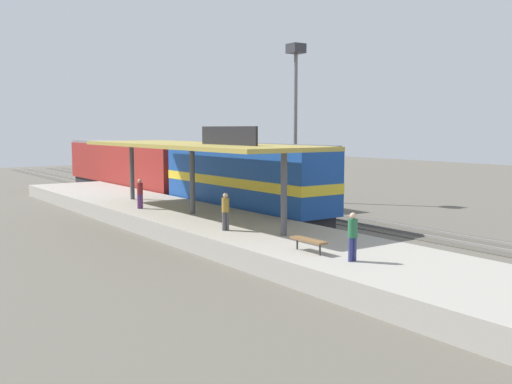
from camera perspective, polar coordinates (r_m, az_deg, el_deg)
name	(u,v)px	position (r m, az deg, el deg)	size (l,w,h in m)	color
ground_plane	(288,219)	(35.71, 3.12, -2.65)	(120.00, 120.00, 0.00)	#5B564C
track_near	(261,222)	(34.51, 0.51, -2.90)	(3.20, 110.00, 0.16)	#4E4941
track_far	(320,215)	(37.36, 6.24, -2.24)	(3.20, 110.00, 0.16)	#4E4941
platform	(193,222)	(32.00, -6.18, -2.90)	(6.00, 44.00, 0.90)	#9E998E
station_canopy	(193,147)	(31.53, -6.18, 4.43)	(5.20, 18.00, 4.70)	#47474C
platform_bench	(308,241)	(21.89, 5.13, -4.74)	(0.44, 1.70, 0.50)	#333338
locomotive	(244,179)	(35.68, -1.17, 1.25)	(2.93, 14.43, 4.44)	#28282D
passenger_carriage_single	(126,166)	(51.53, -12.52, 2.52)	(2.90, 20.00, 4.24)	#28282D
freight_car	(250,176)	(43.25, -0.62, 1.53)	(2.80, 12.00, 3.54)	#28282D
light_mast	(296,89)	(44.03, 3.89, 9.97)	(1.10, 1.10, 11.70)	slate
person_waiting	(225,209)	(26.44, -2.99, -1.71)	(0.34, 0.34, 1.71)	#4C4C51
person_walking	(353,234)	(20.55, 9.40, -4.07)	(0.34, 0.34, 1.71)	navy
person_boarding	(140,192)	(34.27, -11.25, -0.01)	(0.34, 0.34, 1.71)	#663375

